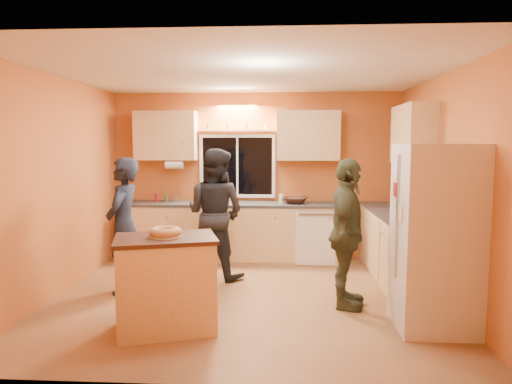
# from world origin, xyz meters

# --- Properties ---
(ground) EXTENTS (4.50, 4.50, 0.00)m
(ground) POSITION_xyz_m (0.00, 0.00, 0.00)
(ground) COLOR brown
(ground) RESTS_ON ground
(room_shell) EXTENTS (4.54, 4.04, 2.61)m
(room_shell) POSITION_xyz_m (0.12, 0.41, 1.62)
(room_shell) COLOR #B4602E
(room_shell) RESTS_ON ground
(back_counter) EXTENTS (4.23, 0.62, 0.90)m
(back_counter) POSITION_xyz_m (0.01, 1.70, 0.45)
(back_counter) COLOR tan
(back_counter) RESTS_ON ground
(right_counter) EXTENTS (0.62, 1.84, 0.90)m
(right_counter) POSITION_xyz_m (1.95, 0.50, 0.45)
(right_counter) COLOR tan
(right_counter) RESTS_ON ground
(refrigerator) EXTENTS (0.72, 0.70, 1.80)m
(refrigerator) POSITION_xyz_m (1.89, -0.80, 0.90)
(refrigerator) COLOR silver
(refrigerator) RESTS_ON ground
(island) EXTENTS (1.09, 0.89, 0.92)m
(island) POSITION_xyz_m (-0.70, -0.98, 0.46)
(island) COLOR tan
(island) RESTS_ON ground
(bundt_pastry) EXTENTS (0.31, 0.31, 0.09)m
(bundt_pastry) POSITION_xyz_m (-0.70, -0.98, 0.96)
(bundt_pastry) COLOR tan
(bundt_pastry) RESTS_ON island
(person_left) EXTENTS (0.41, 0.61, 1.64)m
(person_left) POSITION_xyz_m (-1.50, 0.12, 0.82)
(person_left) COLOR black
(person_left) RESTS_ON ground
(person_center) EXTENTS (1.03, 0.93, 1.74)m
(person_center) POSITION_xyz_m (-0.49, 0.80, 0.87)
(person_center) COLOR black
(person_center) RESTS_ON ground
(person_right) EXTENTS (0.59, 1.02, 1.65)m
(person_right) POSITION_xyz_m (1.12, -0.27, 0.82)
(person_right) COLOR #313622
(person_right) RESTS_ON ground
(mixing_bowl) EXTENTS (0.45, 0.45, 0.09)m
(mixing_bowl) POSITION_xyz_m (0.61, 1.69, 0.95)
(mixing_bowl) COLOR black
(mixing_bowl) RESTS_ON back_counter
(utensil_crock) EXTENTS (0.14, 0.14, 0.17)m
(utensil_crock) POSITION_xyz_m (-0.42, 1.68, 0.99)
(utensil_crock) COLOR beige
(utensil_crock) RESTS_ON back_counter
(potted_plant) EXTENTS (0.34, 0.31, 0.33)m
(potted_plant) POSITION_xyz_m (1.88, -0.28, 1.07)
(potted_plant) COLOR gray
(potted_plant) RESTS_ON right_counter
(red_box) EXTENTS (0.18, 0.16, 0.07)m
(red_box) POSITION_xyz_m (2.03, 0.69, 0.94)
(red_box) COLOR #B51B25
(red_box) RESTS_ON right_counter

